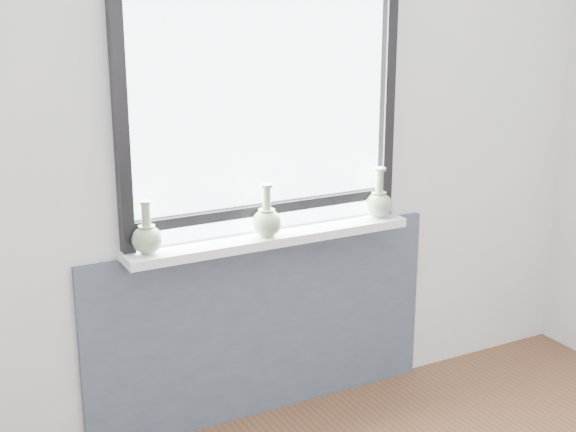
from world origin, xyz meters
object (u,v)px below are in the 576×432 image
windowsill (271,238)px  vase_b (267,220)px  vase_c (379,202)px  vase_a (147,237)px

windowsill → vase_b: size_ratio=5.69×
windowsill → vase_b: (-0.03, -0.03, 0.09)m
vase_b → vase_c: bearing=2.3°
vase_c → vase_b: bearing=-177.7°
vase_a → vase_c: bearing=-0.0°
vase_a → vase_c: vase_c is taller
vase_a → vase_b: bearing=-2.6°
windowsill → vase_c: 0.57m
windowsill → vase_a: (-0.56, -0.01, 0.09)m
vase_a → windowsill: bearing=0.6°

